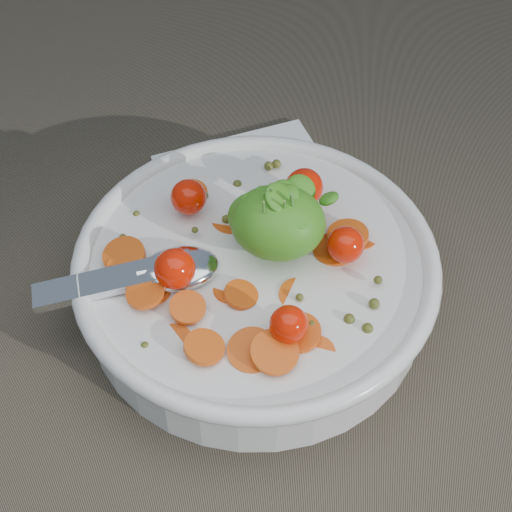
{
  "coord_description": "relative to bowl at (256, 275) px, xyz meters",
  "views": [
    {
      "loc": [
        0.04,
        -0.34,
        0.49
      ],
      "look_at": [
        0.01,
        0.03,
        0.05
      ],
      "focal_mm": 55.0,
      "sensor_mm": 36.0,
      "label": 1
    }
  ],
  "objects": [
    {
      "name": "napkin",
      "position": [
        -0.02,
        0.13,
        -0.03
      ],
      "size": [
        0.19,
        0.18,
        0.01
      ],
      "primitive_type": "cube",
      "rotation": [
        0.0,
        0.0,
        0.45
      ],
      "color": "white",
      "rests_on": "ground"
    },
    {
      "name": "bowl",
      "position": [
        0.0,
        0.0,
        0.0
      ],
      "size": [
        0.29,
        0.27,
        0.12
      ],
      "color": "white",
      "rests_on": "ground"
    },
    {
      "name": "ground",
      "position": [
        -0.01,
        -0.03,
        -0.03
      ],
      "size": [
        6.0,
        6.0,
        0.0
      ],
      "primitive_type": "plane",
      "color": "brown",
      "rests_on": "ground"
    }
  ]
}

